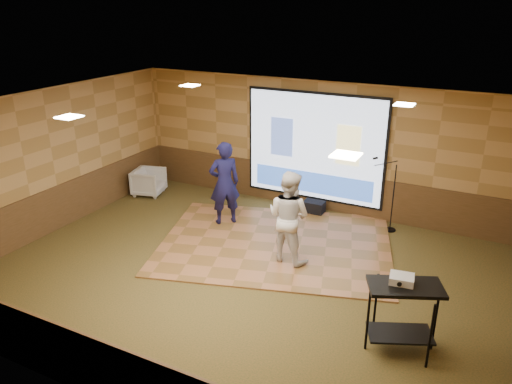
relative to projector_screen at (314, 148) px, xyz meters
The scene contains 18 objects.
ground 3.74m from the projector_screen, 90.00° to the right, with size 9.00×9.00×0.00m, color #2B3518.
room_shell 3.49m from the projector_screen, 90.00° to the right, with size 9.04×7.04×3.02m.
wainscot_back 1.00m from the projector_screen, 90.00° to the left, with size 9.00×0.04×0.95m, color #473217.
wainscot_front 6.99m from the projector_screen, 90.00° to the right, with size 9.00×0.04×0.95m, color #473217.
wainscot_left 5.73m from the projector_screen, 142.51° to the right, with size 0.04×7.00×0.95m, color #473217.
projector_screen is the anchor object (origin of this frame).
downlight_nw 3.12m from the projector_screen, 143.35° to the right, with size 0.32×0.32×0.02m, color #FFE7BF.
downlight_ne 3.12m from the projector_screen, 36.65° to the right, with size 0.32×0.32×0.02m, color #FFE7BF.
downlight_sw 5.61m from the projector_screen, 114.02° to the right, with size 0.32×0.32×0.02m, color #FFE7BF.
downlight_se 5.61m from the projector_screen, 65.98° to the right, with size 0.32×0.32×0.02m, color #FFE7BF.
dance_floor 2.57m from the projector_screen, 89.18° to the right, with size 4.57×3.48×0.03m, color #9B6139.
player_left 2.25m from the projector_screen, 129.27° to the right, with size 0.67×0.44×1.84m, color #151440.
player_right 2.72m from the projector_screen, 78.76° to the right, with size 0.86×0.67×1.76m, color silver.
av_table 5.23m from the projector_screen, 55.20° to the right, with size 1.00×0.53×1.05m.
projector 5.12m from the projector_screen, 55.58° to the right, with size 0.32×0.27×0.11m, color white.
mic_stand 2.17m from the projector_screen, 11.61° to the right, with size 0.63×0.26×1.60m.
banquet_chair 4.29m from the projector_screen, 165.36° to the right, with size 0.71×0.73×0.67m, color gray.
duffel_bag 1.37m from the projector_screen, 59.71° to the right, with size 0.47×0.31×0.29m, color black.
Camera 1 is at (3.79, -6.92, 4.68)m, focal length 35.00 mm.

